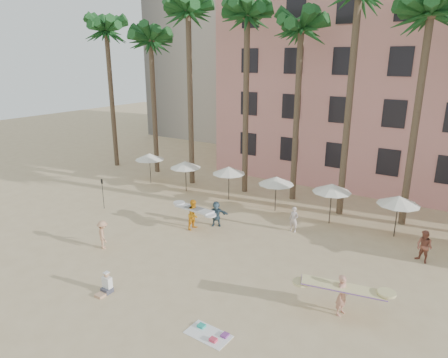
% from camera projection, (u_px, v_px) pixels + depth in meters
% --- Properties ---
extents(ground, '(120.00, 120.00, 0.00)m').
position_uv_depth(ground, '(171.00, 300.00, 17.98)').
color(ground, '#D1B789').
rests_on(ground, ground).
extents(pink_hotel, '(35.00, 14.00, 16.00)m').
position_uv_depth(pink_hotel, '(440.00, 89.00, 32.74)').
color(pink_hotel, pink).
rests_on(pink_hotel, ground).
extents(palm_row, '(44.40, 5.40, 16.30)m').
position_uv_depth(palm_row, '(321.00, 17.00, 25.90)').
color(palm_row, brown).
rests_on(palm_row, ground).
extents(umbrella_row, '(22.50, 2.70, 2.73)m').
position_uv_depth(umbrella_row, '(251.00, 175.00, 28.86)').
color(umbrella_row, '#332B23').
rests_on(umbrella_row, ground).
extents(beach_towel, '(1.84, 1.07, 0.14)m').
position_uv_depth(beach_towel, '(210.00, 334.00, 15.73)').
color(beach_towel, white).
rests_on(beach_towel, ground).
extents(carrier_yellow, '(3.48, 1.86, 1.83)m').
position_uv_depth(carrier_yellow, '(342.00, 293.00, 16.72)').
color(carrier_yellow, tan).
rests_on(carrier_yellow, ground).
extents(carrier_white, '(3.08, 1.34, 1.95)m').
position_uv_depth(carrier_white, '(194.00, 214.00, 25.19)').
color(carrier_white, orange).
rests_on(carrier_white, ground).
extents(beachgoers, '(16.66, 9.28, 1.79)m').
position_uv_depth(beachgoers, '(244.00, 228.00, 23.44)').
color(beachgoers, '#93503D').
rests_on(beachgoers, ground).
extents(paddle, '(0.18, 0.04, 2.23)m').
position_uv_depth(paddle, '(103.00, 190.00, 28.46)').
color(paddle, black).
rests_on(paddle, ground).
extents(seated_man, '(0.45, 0.79, 1.03)m').
position_uv_depth(seated_man, '(106.00, 286.00, 18.45)').
color(seated_man, '#3F3F4C').
rests_on(seated_man, ground).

